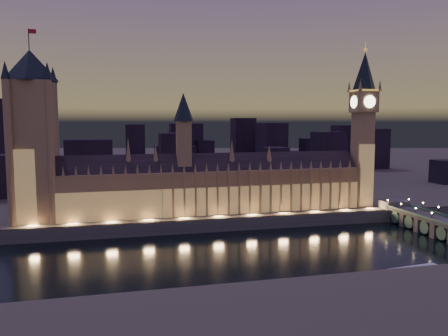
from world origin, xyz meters
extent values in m
plane|color=black|center=(0.00, 0.00, 0.00)|extent=(2000.00, 2000.00, 0.00)
cube|color=#4F4B3F|center=(0.00, 520.00, 4.00)|extent=(2000.00, 960.00, 8.00)
cube|color=#454055|center=(0.00, 41.00, 4.00)|extent=(2000.00, 2.50, 8.00)
cube|color=#9F805B|center=(0.05, 62.00, 22.00)|extent=(200.36, 23.94, 28.00)
cube|color=tan|center=(0.05, 51.75, 17.00)|extent=(200.00, 0.50, 18.00)
cube|color=black|center=(0.05, 62.00, 39.00)|extent=(200.28, 20.21, 16.26)
cube|color=#9F805B|center=(-19.95, 62.00, 52.00)|extent=(9.00, 9.00, 32.00)
cone|color=black|center=(-19.95, 62.00, 77.00)|extent=(13.00, 13.00, 18.00)
cube|color=#9F805B|center=(-99.95, 51.40, 22.00)|extent=(1.20, 1.20, 28.00)
cone|color=#9F805B|center=(-99.95, 52.00, 39.00)|extent=(2.00, 2.00, 6.00)
cube|color=#9F805B|center=(-92.81, 51.40, 22.00)|extent=(1.20, 1.20, 28.00)
cone|color=#9F805B|center=(-92.81, 52.00, 39.00)|extent=(2.00, 2.00, 6.00)
cube|color=#9F805B|center=(-85.67, 51.40, 22.00)|extent=(1.20, 1.20, 28.00)
cone|color=#9F805B|center=(-85.67, 52.00, 39.00)|extent=(2.00, 2.00, 6.00)
cube|color=#9F805B|center=(-78.52, 51.40, 22.00)|extent=(1.20, 1.20, 28.00)
cone|color=#9F805B|center=(-78.52, 52.00, 39.00)|extent=(2.00, 2.00, 6.00)
cube|color=#9F805B|center=(-71.38, 51.40, 22.00)|extent=(1.20, 1.20, 28.00)
cone|color=#9F805B|center=(-71.38, 52.00, 39.00)|extent=(2.00, 2.00, 6.00)
cube|color=#9F805B|center=(-64.24, 51.40, 22.00)|extent=(1.20, 1.20, 28.00)
cone|color=#9F805B|center=(-64.24, 52.00, 39.00)|extent=(2.00, 2.00, 6.00)
cube|color=#9F805B|center=(-57.10, 51.40, 22.00)|extent=(1.20, 1.20, 28.00)
cone|color=#9F805B|center=(-57.10, 52.00, 39.00)|extent=(2.00, 2.00, 6.00)
cube|color=#9F805B|center=(-49.95, 51.40, 22.00)|extent=(1.20, 1.20, 28.00)
cone|color=#9F805B|center=(-49.95, 52.00, 39.00)|extent=(2.00, 2.00, 6.00)
cube|color=#9F805B|center=(-42.81, 51.40, 22.00)|extent=(1.20, 1.20, 28.00)
cone|color=#9F805B|center=(-42.81, 52.00, 39.00)|extent=(2.00, 2.00, 6.00)
cube|color=#9F805B|center=(-35.67, 51.40, 22.00)|extent=(1.20, 1.20, 28.00)
cone|color=#9F805B|center=(-35.67, 52.00, 39.00)|extent=(2.00, 2.00, 6.00)
cube|color=#9F805B|center=(-28.52, 51.40, 22.00)|extent=(1.20, 1.20, 28.00)
cone|color=#9F805B|center=(-28.52, 52.00, 39.00)|extent=(2.00, 2.00, 6.00)
cube|color=#9F805B|center=(-21.38, 51.40, 22.00)|extent=(1.20, 1.20, 28.00)
cone|color=#9F805B|center=(-21.38, 52.00, 39.00)|extent=(2.00, 2.00, 6.00)
cube|color=#9F805B|center=(-14.24, 51.40, 22.00)|extent=(1.20, 1.20, 28.00)
cone|color=#9F805B|center=(-14.24, 52.00, 39.00)|extent=(2.00, 2.00, 6.00)
cube|color=#9F805B|center=(-7.10, 51.40, 22.00)|extent=(1.20, 1.20, 28.00)
cone|color=#9F805B|center=(-7.10, 52.00, 39.00)|extent=(2.00, 2.00, 6.00)
cube|color=#9F805B|center=(0.05, 51.40, 22.00)|extent=(1.20, 1.20, 28.00)
cone|color=#9F805B|center=(0.05, 52.00, 39.00)|extent=(2.00, 2.00, 6.00)
cube|color=#9F805B|center=(7.19, 51.40, 22.00)|extent=(1.20, 1.20, 28.00)
cone|color=#9F805B|center=(7.19, 52.00, 39.00)|extent=(2.00, 2.00, 6.00)
cube|color=#9F805B|center=(14.33, 51.40, 22.00)|extent=(1.20, 1.20, 28.00)
cone|color=#9F805B|center=(14.33, 52.00, 39.00)|extent=(2.00, 2.00, 6.00)
cube|color=#9F805B|center=(21.48, 51.40, 22.00)|extent=(1.20, 1.20, 28.00)
cone|color=#9F805B|center=(21.48, 52.00, 39.00)|extent=(2.00, 2.00, 6.00)
cube|color=#9F805B|center=(28.62, 51.40, 22.00)|extent=(1.20, 1.20, 28.00)
cone|color=#9F805B|center=(28.62, 52.00, 39.00)|extent=(2.00, 2.00, 6.00)
cube|color=#9F805B|center=(35.76, 51.40, 22.00)|extent=(1.20, 1.20, 28.00)
cone|color=#9F805B|center=(35.76, 52.00, 39.00)|extent=(2.00, 2.00, 6.00)
cube|color=#9F805B|center=(42.90, 51.40, 22.00)|extent=(1.20, 1.20, 28.00)
cone|color=#9F805B|center=(42.90, 52.00, 39.00)|extent=(2.00, 2.00, 6.00)
cube|color=#9F805B|center=(50.05, 51.40, 22.00)|extent=(1.20, 1.20, 28.00)
cone|color=#9F805B|center=(50.05, 52.00, 39.00)|extent=(2.00, 2.00, 6.00)
cube|color=#9F805B|center=(57.19, 51.40, 22.00)|extent=(1.20, 1.20, 28.00)
cone|color=#9F805B|center=(57.19, 52.00, 39.00)|extent=(2.00, 2.00, 6.00)
cube|color=#9F805B|center=(64.33, 51.40, 22.00)|extent=(1.20, 1.20, 28.00)
cone|color=#9F805B|center=(64.33, 52.00, 39.00)|extent=(2.00, 2.00, 6.00)
cube|color=#9F805B|center=(71.48, 51.40, 22.00)|extent=(1.20, 1.20, 28.00)
cone|color=#9F805B|center=(71.48, 52.00, 39.00)|extent=(2.00, 2.00, 6.00)
cube|color=#9F805B|center=(78.62, 51.40, 22.00)|extent=(1.20, 1.20, 28.00)
cone|color=#9F805B|center=(78.62, 52.00, 39.00)|extent=(2.00, 2.00, 6.00)
cube|color=#9F805B|center=(85.76, 51.40, 22.00)|extent=(1.20, 1.20, 28.00)
cone|color=#9F805B|center=(85.76, 52.00, 39.00)|extent=(2.00, 2.00, 6.00)
cube|color=#9F805B|center=(92.90, 51.40, 22.00)|extent=(1.20, 1.20, 28.00)
cone|color=#9F805B|center=(92.90, 52.00, 39.00)|extent=(2.00, 2.00, 6.00)
cube|color=#9F805B|center=(100.05, 51.40, 22.00)|extent=(1.20, 1.20, 28.00)
cone|color=#9F805B|center=(100.05, 52.00, 39.00)|extent=(2.00, 2.00, 6.00)
cone|color=#9F805B|center=(-54.95, 62.00, 49.00)|extent=(4.40, 4.40, 18.00)
cone|color=#9F805B|center=(-37.95, 62.00, 47.00)|extent=(4.40, 4.40, 14.00)
cone|color=#9F805B|center=(12.05, 62.00, 48.00)|extent=(4.40, 4.40, 16.00)
cone|color=#9F805B|center=(38.05, 62.00, 46.00)|extent=(4.40, 4.40, 12.00)
cube|color=#9F805B|center=(-110.00, 62.00, 49.72)|extent=(24.93, 24.93, 83.43)
cube|color=tan|center=(-110.00, 50.80, 30.00)|extent=(22.00, 0.50, 44.00)
cone|color=black|center=(-110.00, 62.00, 100.43)|extent=(31.68, 31.68, 18.00)
cylinder|color=black|center=(-110.00, 62.00, 115.43)|extent=(0.50, 0.50, 12.00)
cube|color=red|center=(-107.80, 62.00, 119.93)|extent=(4.00, 0.15, 2.50)
cylinder|color=#9F805B|center=(-121.00, 51.00, 49.72)|extent=(4.40, 4.40, 83.43)
cone|color=black|center=(-121.00, 51.00, 96.43)|extent=(5.20, 5.20, 10.00)
cylinder|color=#9F805B|center=(-121.00, 73.00, 49.72)|extent=(4.40, 4.40, 83.43)
cone|color=black|center=(-121.00, 73.00, 96.43)|extent=(5.20, 5.20, 10.00)
cylinder|color=#9F805B|center=(-99.00, 51.00, 49.72)|extent=(4.40, 4.40, 83.43)
cone|color=black|center=(-99.00, 51.00, 96.43)|extent=(5.20, 5.20, 10.00)
cylinder|color=#9F805B|center=(-99.00, 73.00, 49.72)|extent=(4.40, 4.40, 83.43)
cone|color=black|center=(-99.00, 73.00, 96.43)|extent=(5.20, 5.20, 10.00)
cube|color=#9F805B|center=(108.00, 62.00, 41.12)|extent=(12.39, 12.39, 66.23)
cube|color=tan|center=(108.00, 55.80, 30.00)|extent=(12.00, 0.50, 44.00)
cube|color=#9F805B|center=(108.00, 62.00, 81.51)|extent=(15.00, 15.00, 14.55)
cube|color=#F2C64C|center=(108.00, 62.00, 89.38)|extent=(15.75, 15.75, 1.20)
cone|color=black|center=(108.00, 62.00, 102.98)|extent=(18.00, 18.00, 26.00)
sphere|color=#F2C64C|center=(108.00, 62.00, 117.48)|extent=(2.80, 2.80, 2.80)
cylinder|color=#F2C64C|center=(108.00, 62.00, 119.98)|extent=(0.40, 0.40, 5.00)
cylinder|color=#FFF2BF|center=(108.00, 54.25, 81.51)|extent=(8.40, 0.50, 8.40)
cylinder|color=#FFF2BF|center=(108.00, 69.75, 81.51)|extent=(8.40, 0.50, 8.40)
cylinder|color=#FFF2BF|center=(100.25, 62.00, 81.51)|extent=(0.50, 8.40, 8.40)
cylinder|color=#FFF2BF|center=(115.75, 62.00, 81.51)|extent=(0.50, 8.40, 8.40)
cone|color=#9F805B|center=(100.50, 54.50, 92.78)|extent=(2.60, 2.60, 8.00)
cone|color=#9F805B|center=(100.50, 69.50, 92.78)|extent=(2.60, 2.60, 8.00)
cone|color=#9F805B|center=(115.50, 54.50, 92.78)|extent=(2.60, 2.60, 8.00)
cone|color=#9F805B|center=(115.50, 69.50, 92.78)|extent=(2.60, 2.60, 8.00)
cube|color=#3A5A56|center=(115.38, -10.00, 10.90)|extent=(0.80, 100.00, 1.60)
cube|color=#454055|center=(123.52, 45.00, 8.75)|extent=(17.08, 12.00, 9.50)
cube|color=#454055|center=(123.52, -2.86, 4.35)|extent=(15.37, 4.00, 9.50)
cylinder|color=black|center=(115.38, -2.86, 12.70)|extent=(0.30, 0.30, 4.40)
sphere|color=#FFD88C|center=(115.38, -2.86, 15.00)|extent=(1.00, 1.00, 1.00)
cube|color=#454055|center=(123.52, 11.43, 4.35)|extent=(15.37, 4.00, 9.50)
cylinder|color=black|center=(115.38, 11.43, 12.70)|extent=(0.30, 0.30, 4.40)
sphere|color=#FFD88C|center=(115.38, 11.43, 15.00)|extent=(1.00, 1.00, 1.00)
cylinder|color=black|center=(131.66, 11.43, 12.70)|extent=(0.30, 0.30, 4.40)
sphere|color=#FFD88C|center=(131.66, 11.43, 15.00)|extent=(1.00, 1.00, 1.00)
cube|color=#454055|center=(123.52, 25.71, 4.35)|extent=(15.37, 4.00, 9.50)
cylinder|color=black|center=(115.38, 25.71, 12.70)|extent=(0.30, 0.30, 4.40)
sphere|color=#FFD88C|center=(115.38, 25.71, 15.00)|extent=(1.00, 1.00, 1.00)
cylinder|color=black|center=(131.66, 25.71, 12.70)|extent=(0.30, 0.30, 4.40)
sphere|color=#FFD88C|center=(131.66, 25.71, 15.00)|extent=(1.00, 1.00, 1.00)
cube|color=#454055|center=(123.52, 40.00, 4.35)|extent=(15.37, 4.00, 9.50)
cylinder|color=black|center=(115.38, 40.00, 12.70)|extent=(0.30, 0.30, 4.40)
sphere|color=#FFD88C|center=(115.38, 40.00, 15.00)|extent=(1.00, 1.00, 1.00)
cylinder|color=black|center=(131.66, 40.00, 12.70)|extent=(0.30, 0.30, 4.40)
sphere|color=#FFD88C|center=(131.66, 40.00, 15.00)|extent=(1.00, 1.00, 1.00)
cylinder|color=#3A5A56|center=(123.52, 4.29, 4.70)|extent=(15.03, 8.00, 8.00)
cylinder|color=#3A5A56|center=(123.52, 18.57, 4.70)|extent=(15.03, 8.00, 8.00)
cylinder|color=#3A5A56|center=(123.52, 32.86, 4.70)|extent=(15.03, 8.00, 8.00)
cube|color=#454055|center=(63.52, -58.00, 0.30)|extent=(49.23, 16.68, 0.60)
cube|color=silver|center=(63.52, -58.00, 1.20)|extent=(40.63, 13.27, 2.40)
cube|color=silver|center=(63.52, -58.00, 3.40)|extent=(26.14, 9.73, 2.20)
cube|color=black|center=(62.44, 130.59, 17.39)|extent=(19.03, 19.80, 18.79)
cube|color=black|center=(253.59, 284.12, 33.48)|extent=(42.59, 22.95, 50.96)
cube|color=black|center=(250.69, 143.93, 19.29)|extent=(25.07, 21.33, 22.57)
cube|color=black|center=(71.57, 142.01, 26.79)|extent=(19.65, 20.18, 37.58)
cube|color=black|center=(36.12, 287.29, 27.21)|extent=(19.44, 30.73, 38.43)
cube|color=black|center=(16.13, 293.60, 36.91)|extent=(37.76, 19.44, 57.81)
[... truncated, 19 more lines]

